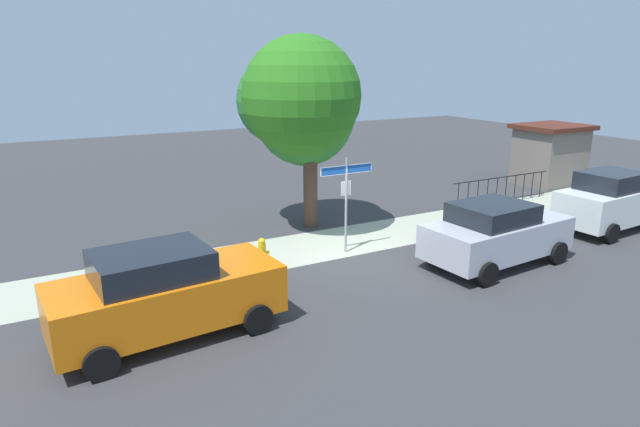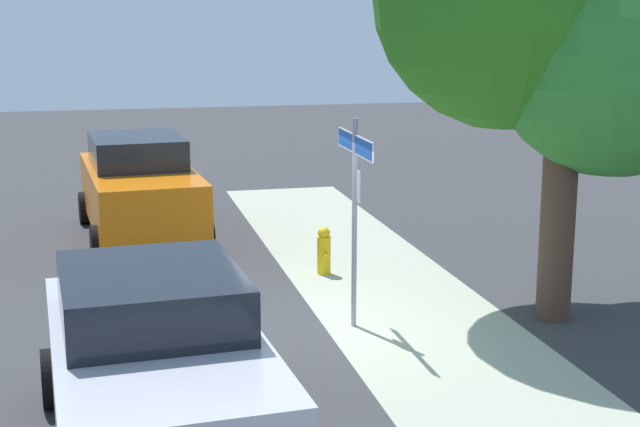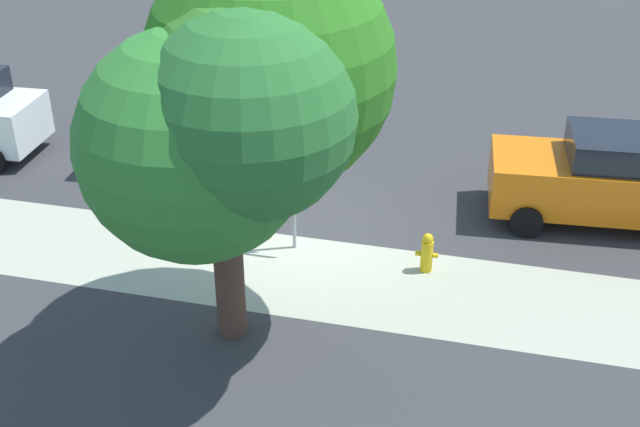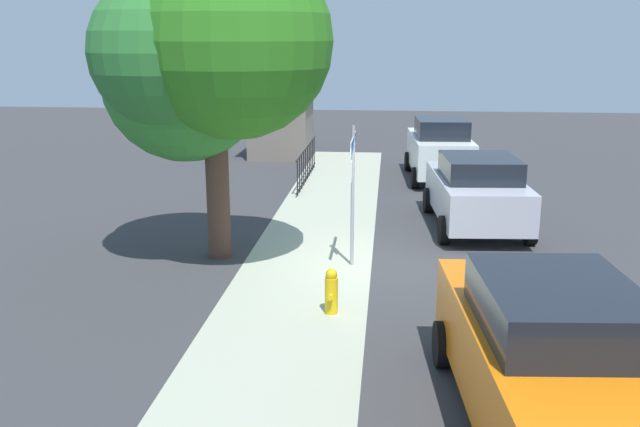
{
  "view_description": "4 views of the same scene",
  "coord_description": "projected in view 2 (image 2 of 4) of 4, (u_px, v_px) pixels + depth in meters",
  "views": [
    {
      "loc": [
        -7.93,
        -12.54,
        5.49
      ],
      "look_at": [
        -0.48,
        1.09,
        1.08
      ],
      "focal_mm": 30.57,
      "sensor_mm": 36.0,
      "label": 1
    },
    {
      "loc": [
        11.57,
        -2.79,
        4.15
      ],
      "look_at": [
        -1.04,
        0.18,
        1.34
      ],
      "focal_mm": 52.26,
      "sensor_mm": 36.0,
      "label": 2
    },
    {
      "loc": [
        -3.66,
        13.31,
        8.33
      ],
      "look_at": [
        -0.65,
        1.02,
        1.18
      ],
      "focal_mm": 45.78,
      "sensor_mm": 36.0,
      "label": 3
    },
    {
      "loc": [
        -13.45,
        -0.29,
        4.5
      ],
      "look_at": [
        0.37,
        1.08,
        0.96
      ],
      "focal_mm": 39.34,
      "sensor_mm": 36.0,
      "label": 4
    }
  ],
  "objects": [
    {
      "name": "car_silver",
      "position": [
        156.0,
        363.0,
        8.81
      ],
      "size": [
        4.35,
        2.35,
        1.76
      ],
      "rotation": [
        0.0,
        0.0,
        0.07
      ],
      "color": "#B7B8C5",
      "rests_on": "ground_plane"
    },
    {
      "name": "street_sign",
      "position": [
        355.0,
        181.0,
        12.17
      ],
      "size": [
        1.67,
        0.07,
        2.81
      ],
      "color": "#9EA0A5",
      "rests_on": "ground_plane"
    },
    {
      "name": "ground_plane",
      "position": [
        325.0,
        328.0,
        12.51
      ],
      "size": [
        60.0,
        60.0,
        0.0
      ],
      "primitive_type": "plane",
      "color": "#38383A"
    },
    {
      "name": "fire_hydrant",
      "position": [
        324.0,
        251.0,
        15.0
      ],
      "size": [
        0.42,
        0.22,
        0.78
      ],
      "color": "yellow",
      "rests_on": "ground_plane"
    },
    {
      "name": "sidewalk_strip",
      "position": [
        472.0,
        374.0,
        10.9
      ],
      "size": [
        24.0,
        2.6,
        0.0
      ],
      "primitive_type": "cube",
      "color": "#A8AD96",
      "rests_on": "ground_plane"
    },
    {
      "name": "shade_tree",
      "position": [
        562.0,
        14.0,
        12.47
      ],
      "size": [
        4.23,
        4.71,
        6.24
      ],
      "color": "#50372A",
      "rests_on": "ground_plane"
    },
    {
      "name": "car_orange",
      "position": [
        140.0,
        187.0,
        17.36
      ],
      "size": [
        4.67,
        2.37,
        1.89
      ],
      "rotation": [
        0.0,
        0.0,
        0.08
      ],
      "color": "orange",
      "rests_on": "ground_plane"
    }
  ]
}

